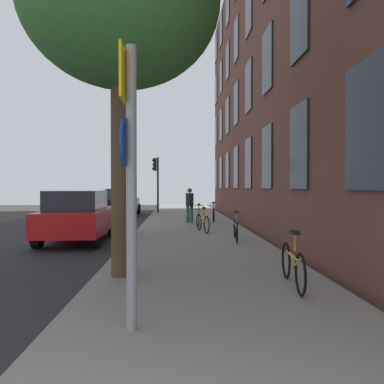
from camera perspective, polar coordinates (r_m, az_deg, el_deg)
name	(u,v)px	position (r m, az deg, el deg)	size (l,w,h in m)	color
ground_plane	(106,229)	(15.91, -12.95, -5.54)	(41.80, 41.80, 0.00)	#332D28
road_asphalt	(54,229)	(16.42, -20.21, -5.35)	(7.00, 38.00, 0.01)	#232326
sidewalk	(191,227)	(15.64, -0.19, -5.40)	(4.20, 38.00, 0.12)	gray
building_facade	(255,64)	(16.15, 9.62, 18.68)	(0.56, 27.00, 13.39)	brown
sign_post	(129,164)	(4.33, -9.54, 4.30)	(0.16, 0.60, 3.23)	gray
traffic_light	(156,175)	(23.77, -5.47, 2.64)	(0.43, 0.24, 3.49)	black
tree_near	(121,4)	(7.72, -10.78, 26.28)	(3.63, 3.63, 6.54)	#4C3823
bicycle_0	(293,264)	(6.44, 15.08, -10.57)	(0.42, 1.72, 0.93)	black
bicycle_1	(236,229)	(11.42, 6.67, -5.62)	(0.42, 1.69, 0.91)	black
bicycle_2	(203,222)	(13.56, 1.65, -4.61)	(0.51, 1.57, 0.91)	black
bicycle_3	(199,217)	(15.54, 1.06, -3.86)	(0.42, 1.73, 0.94)	black
bicycle_4	(214,214)	(17.39, 3.32, -3.37)	(0.42, 1.61, 0.94)	black
pedestrian_0	(190,203)	(16.92, -0.36, -1.68)	(0.45, 0.45, 1.57)	#33594C
car_0	(78,215)	(12.41, -16.90, -3.43)	(1.95, 4.18, 1.62)	red
car_1	(122,202)	(22.99, -10.62, -1.47)	(2.06, 4.50, 1.62)	black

